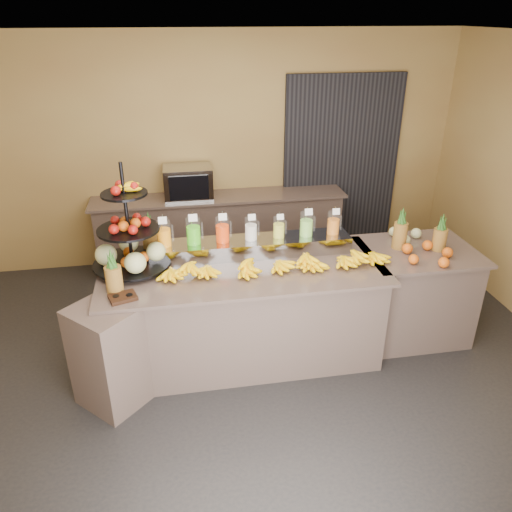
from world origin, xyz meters
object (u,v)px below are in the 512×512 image
object	(u,v)px
right_fruit_pile	(422,246)
condiment_caddy	(123,297)
oven_warmer	(188,182)
pitcher_tray	(251,247)
fruit_stand	(136,243)
banana_heap	(277,262)

from	to	relation	value
right_fruit_pile	condiment_caddy	bearing A→B (deg)	-172.46
oven_warmer	pitcher_tray	bearing A→B (deg)	-73.40
pitcher_tray	fruit_stand	xyz separation A→B (m)	(-1.02, -0.10, 0.17)
pitcher_tray	condiment_caddy	world-z (taller)	pitcher_tray
condiment_caddy	oven_warmer	distance (m)	2.38
pitcher_tray	right_fruit_pile	distance (m)	1.58
fruit_stand	condiment_caddy	distance (m)	0.58
condiment_caddy	pitcher_tray	bearing A→B (deg)	28.97
banana_heap	fruit_stand	distance (m)	1.23
fruit_stand	condiment_caddy	size ratio (longest dim) A/B	4.62
pitcher_tray	oven_warmer	xyz separation A→B (m)	(-0.49, 1.67, 0.12)
banana_heap	condiment_caddy	distance (m)	1.33
banana_heap	right_fruit_pile	world-z (taller)	right_fruit_pile
fruit_stand	right_fruit_pile	distance (m)	2.59
pitcher_tray	banana_heap	world-z (taller)	banana_heap
banana_heap	condiment_caddy	bearing A→B (deg)	-167.85
condiment_caddy	right_fruit_pile	distance (m)	2.71
banana_heap	right_fruit_pile	size ratio (longest dim) A/B	4.26
condiment_caddy	right_fruit_pile	size ratio (longest dim) A/B	0.43
banana_heap	oven_warmer	xyz separation A→B (m)	(-0.66, 2.01, 0.12)
pitcher_tray	right_fruit_pile	size ratio (longest dim) A/B	3.82
fruit_stand	oven_warmer	size ratio (longest dim) A/B	1.67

